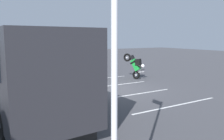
{
  "coord_description": "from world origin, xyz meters",
  "views": [
    {
      "loc": [
        -11.22,
        6.66,
        3.01
      ],
      "look_at": [
        0.2,
        0.04,
        1.1
      ],
      "focal_mm": 36.52,
      "sensor_mm": 36.0,
      "label": 1
    }
  ],
  "objects_px": {
    "stunt_motorcycle": "(135,64)",
    "spectator_left": "(84,79)",
    "tour_bus": "(18,68)",
    "spectator_far_left": "(97,83)",
    "spectator_centre": "(79,75)",
    "parked_motorcycle_dark": "(57,84)",
    "flagpole": "(113,48)",
    "parked_motorcycle_silver": "(68,93)",
    "spectator_right": "(70,73)"
  },
  "relations": [
    {
      "from": "spectator_left",
      "to": "parked_motorcycle_silver",
      "type": "relative_size",
      "value": 0.82
    },
    {
      "from": "tour_bus",
      "to": "spectator_far_left",
      "type": "height_order",
      "value": "tour_bus"
    },
    {
      "from": "spectator_far_left",
      "to": "parked_motorcycle_dark",
      "type": "bearing_deg",
      "value": 14.74
    },
    {
      "from": "tour_bus",
      "to": "parked_motorcycle_silver",
      "type": "relative_size",
      "value": 5.32
    },
    {
      "from": "spectator_centre",
      "to": "spectator_right",
      "type": "height_order",
      "value": "spectator_right"
    },
    {
      "from": "spectator_left",
      "to": "stunt_motorcycle",
      "type": "height_order",
      "value": "stunt_motorcycle"
    },
    {
      "from": "stunt_motorcycle",
      "to": "spectator_centre",
      "type": "bearing_deg",
      "value": 113.11
    },
    {
      "from": "stunt_motorcycle",
      "to": "flagpole",
      "type": "distance_m",
      "value": 13.8
    },
    {
      "from": "flagpole",
      "to": "spectator_far_left",
      "type": "bearing_deg",
      "value": -24.69
    },
    {
      "from": "spectator_left",
      "to": "parked_motorcycle_silver",
      "type": "xyz_separation_m",
      "value": [
        -0.35,
        0.98,
        -0.52
      ]
    },
    {
      "from": "tour_bus",
      "to": "spectator_left",
      "type": "height_order",
      "value": "tour_bus"
    },
    {
      "from": "spectator_centre",
      "to": "spectator_right",
      "type": "distance_m",
      "value": 1.02
    },
    {
      "from": "spectator_far_left",
      "to": "spectator_right",
      "type": "relative_size",
      "value": 0.96
    },
    {
      "from": "spectator_far_left",
      "to": "parked_motorcycle_silver",
      "type": "relative_size",
      "value": 0.81
    },
    {
      "from": "spectator_left",
      "to": "parked_motorcycle_silver",
      "type": "bearing_deg",
      "value": 109.76
    },
    {
      "from": "spectator_right",
      "to": "parked_motorcycle_silver",
      "type": "height_order",
      "value": "spectator_right"
    },
    {
      "from": "tour_bus",
      "to": "spectator_centre",
      "type": "xyz_separation_m",
      "value": [
        0.4,
        -3.04,
        -0.61
      ]
    },
    {
      "from": "tour_bus",
      "to": "spectator_centre",
      "type": "bearing_deg",
      "value": -82.51
    },
    {
      "from": "spectator_far_left",
      "to": "flagpole",
      "type": "height_order",
      "value": "flagpole"
    },
    {
      "from": "stunt_motorcycle",
      "to": "flagpole",
      "type": "xyz_separation_m",
      "value": [
        -10.92,
        8.24,
        1.81
      ]
    },
    {
      "from": "flagpole",
      "to": "spectator_right",
      "type": "bearing_deg",
      "value": -16.47
    },
    {
      "from": "stunt_motorcycle",
      "to": "flagpole",
      "type": "bearing_deg",
      "value": 142.97
    },
    {
      "from": "flagpole",
      "to": "parked_motorcycle_dark",
      "type": "bearing_deg",
      "value": -12.44
    },
    {
      "from": "tour_bus",
      "to": "spectator_right",
      "type": "bearing_deg",
      "value": -63.91
    },
    {
      "from": "flagpole",
      "to": "stunt_motorcycle",
      "type": "bearing_deg",
      "value": -37.03
    },
    {
      "from": "parked_motorcycle_dark",
      "to": "spectator_left",
      "type": "bearing_deg",
      "value": -159.2
    },
    {
      "from": "tour_bus",
      "to": "spectator_centre",
      "type": "height_order",
      "value": "tour_bus"
    },
    {
      "from": "spectator_centre",
      "to": "parked_motorcycle_silver",
      "type": "xyz_separation_m",
      "value": [
        -1.35,
        1.13,
        -0.55
      ]
    },
    {
      "from": "spectator_centre",
      "to": "stunt_motorcycle",
      "type": "xyz_separation_m",
      "value": [
        2.21,
        -5.18,
        0.03
      ]
    },
    {
      "from": "spectator_left",
      "to": "spectator_right",
      "type": "relative_size",
      "value": 0.97
    },
    {
      "from": "parked_motorcycle_silver",
      "to": "parked_motorcycle_dark",
      "type": "height_order",
      "value": "same"
    },
    {
      "from": "spectator_far_left",
      "to": "spectator_left",
      "type": "height_order",
      "value": "spectator_left"
    },
    {
      "from": "spectator_left",
      "to": "spectator_centre",
      "type": "relative_size",
      "value": 0.97
    },
    {
      "from": "spectator_left",
      "to": "spectator_centre",
      "type": "bearing_deg",
      "value": -8.61
    },
    {
      "from": "parked_motorcycle_dark",
      "to": "flagpole",
      "type": "height_order",
      "value": "flagpole"
    },
    {
      "from": "spectator_centre",
      "to": "parked_motorcycle_silver",
      "type": "bearing_deg",
      "value": 140.08
    },
    {
      "from": "spectator_left",
      "to": "stunt_motorcycle",
      "type": "distance_m",
      "value": 6.23
    },
    {
      "from": "parked_motorcycle_dark",
      "to": "stunt_motorcycle",
      "type": "distance_m",
      "value": 6.24
    },
    {
      "from": "spectator_centre",
      "to": "stunt_motorcycle",
      "type": "bearing_deg",
      "value": -66.89
    },
    {
      "from": "spectator_far_left",
      "to": "stunt_motorcycle",
      "type": "height_order",
      "value": "stunt_motorcycle"
    },
    {
      "from": "spectator_far_left",
      "to": "stunt_motorcycle",
      "type": "xyz_separation_m",
      "value": [
        4.42,
        -5.25,
        0.07
      ]
    },
    {
      "from": "spectator_centre",
      "to": "flagpole",
      "type": "height_order",
      "value": "flagpole"
    },
    {
      "from": "parked_motorcycle_silver",
      "to": "stunt_motorcycle",
      "type": "relative_size",
      "value": 1.06
    },
    {
      "from": "spectator_centre",
      "to": "flagpole",
      "type": "bearing_deg",
      "value": 160.66
    },
    {
      "from": "spectator_centre",
      "to": "parked_motorcycle_silver",
      "type": "height_order",
      "value": "spectator_centre"
    },
    {
      "from": "parked_motorcycle_dark",
      "to": "flagpole",
      "type": "bearing_deg",
      "value": 167.56
    },
    {
      "from": "spectator_left",
      "to": "parked_motorcycle_dark",
      "type": "bearing_deg",
      "value": 20.8
    },
    {
      "from": "spectator_far_left",
      "to": "stunt_motorcycle",
      "type": "relative_size",
      "value": 0.86
    },
    {
      "from": "stunt_motorcycle",
      "to": "spectator_left",
      "type": "bearing_deg",
      "value": 121.06
    },
    {
      "from": "spectator_right",
      "to": "parked_motorcycle_silver",
      "type": "xyz_separation_m",
      "value": [
        -2.35,
        0.95,
        -0.56
      ]
    }
  ]
}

